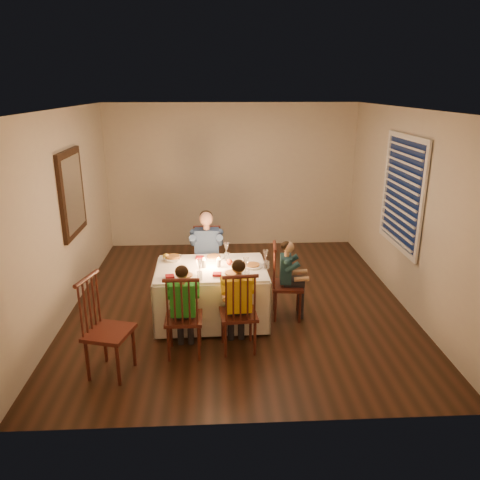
{
  "coord_description": "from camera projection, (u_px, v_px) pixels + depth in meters",
  "views": [
    {
      "loc": [
        -0.29,
        -5.95,
        2.87
      ],
      "look_at": [
        0.03,
        0.15,
        0.85
      ],
      "focal_mm": 35.0,
      "sensor_mm": 36.0,
      "label": 1
    }
  ],
  "objects": [
    {
      "name": "chair_extra",
      "position": [
        113.0,
        373.0,
        4.92
      ],
      "size": [
        0.53,
        0.54,
        1.08
      ],
      "primitive_type": null,
      "rotation": [
        0.0,
        0.0,
        1.29
      ],
      "color": "#3D1710",
      "rests_on": "ground"
    },
    {
      "name": "adult",
      "position": [
        208.0,
        294.0,
        6.77
      ],
      "size": [
        0.46,
        0.42,
        1.24
      ],
      "primitive_type": null,
      "rotation": [
        0.0,
        0.0,
        -0.03
      ],
      "color": "navy",
      "rests_on": "ground"
    },
    {
      "name": "chair_end",
      "position": [
        286.0,
        316.0,
        6.13
      ],
      "size": [
        0.42,
        0.44,
        0.98
      ],
      "primitive_type": null,
      "rotation": [
        0.0,
        0.0,
        1.48
      ],
      "color": "#3D1710",
      "rests_on": "ground"
    },
    {
      "name": "chair_near_left",
      "position": [
        185.0,
        353.0,
        5.28
      ],
      "size": [
        0.41,
        0.39,
        0.98
      ],
      "primitive_type": null,
      "rotation": [
        0.0,
        0.0,
        3.15
      ],
      "color": "#3D1710",
      "rests_on": "ground"
    },
    {
      "name": "ceiling",
      "position": [
        238.0,
        109.0,
        5.74
      ],
      "size": [
        5.0,
        5.0,
        0.0
      ],
      "primitive_type": "plane",
      "color": "white",
      "rests_on": "wall_back"
    },
    {
      "name": "squash",
      "position": [
        166.0,
        257.0,
        6.03
      ],
      "size": [
        0.09,
        0.09,
        0.09
      ],
      "primitive_type": "sphere",
      "color": "gold",
      "rests_on": "dining_table"
    },
    {
      "name": "candle_left",
      "position": [
        204.0,
        264.0,
        5.79
      ],
      "size": [
        0.06,
        0.06,
        0.1
      ],
      "primitive_type": "cylinder",
      "color": "white",
      "rests_on": "dining_table"
    },
    {
      "name": "setting_green",
      "position": [
        185.0,
        276.0,
        5.5
      ],
      "size": [
        0.27,
        0.27,
        0.02
      ],
      "primitive_type": "cylinder",
      "rotation": [
        0.0,
        0.0,
        0.02
      ],
      "color": "white",
      "rests_on": "dining_table"
    },
    {
      "name": "wall_back",
      "position": [
        232.0,
        176.0,
        8.51
      ],
      "size": [
        4.5,
        0.02,
        2.6
      ],
      "primitive_type": "cube",
      "color": "beige",
      "rests_on": "ground"
    },
    {
      "name": "setting_teal",
      "position": [
        252.0,
        266.0,
        5.83
      ],
      "size": [
        0.27,
        0.27,
        0.02
      ],
      "primitive_type": "cylinder",
      "rotation": [
        0.0,
        0.0,
        0.02
      ],
      "color": "white",
      "rests_on": "dining_table"
    },
    {
      "name": "setting_adult",
      "position": [
        214.0,
        258.0,
        6.11
      ],
      "size": [
        0.27,
        0.27,
        0.02
      ],
      "primitive_type": "cylinder",
      "rotation": [
        0.0,
        0.0,
        0.02
      ],
      "color": "white",
      "rests_on": "dining_table"
    },
    {
      "name": "wall_right",
      "position": [
        406.0,
        209.0,
        6.26
      ],
      "size": [
        0.02,
        5.0,
        2.6
      ],
      "primitive_type": "cube",
      "color": "beige",
      "rests_on": "ground"
    },
    {
      "name": "chair_near_right",
      "position": [
        238.0,
        348.0,
        5.37
      ],
      "size": [
        0.44,
        0.42,
        0.98
      ],
      "primitive_type": null,
      "rotation": [
        0.0,
        0.0,
        3.22
      ],
      "color": "#3D1710",
      "rests_on": "ground"
    },
    {
      "name": "candle_right",
      "position": [
        219.0,
        263.0,
        5.81
      ],
      "size": [
        0.06,
        0.06,
        0.1
      ],
      "primitive_type": "cylinder",
      "color": "white",
      "rests_on": "dining_table"
    },
    {
      "name": "child_yellow",
      "position": [
        238.0,
        348.0,
        5.37
      ],
      "size": [
        0.4,
        0.37,
        1.1
      ],
      "primitive_type": null,
      "rotation": [
        0.0,
        0.0,
        3.22
      ],
      "color": "yellow",
      "rests_on": "ground"
    },
    {
      "name": "window_blinds",
      "position": [
        402.0,
        193.0,
        6.29
      ],
      "size": [
        0.07,
        1.34,
        1.54
      ],
      "color": "black",
      "rests_on": "wall_right"
    },
    {
      "name": "wall_left",
      "position": [
        64.0,
        214.0,
        6.03
      ],
      "size": [
        0.02,
        5.0,
        2.6
      ],
      "primitive_type": "cube",
      "color": "beige",
      "rests_on": "ground"
    },
    {
      "name": "child_teal",
      "position": [
        286.0,
        316.0,
        6.13
      ],
      "size": [
        0.33,
        0.36,
        1.03
      ],
      "primitive_type": null,
      "rotation": [
        0.0,
        0.0,
        1.48
      ],
      "color": "#1B3B45",
      "rests_on": "ground"
    },
    {
      "name": "child_green",
      "position": [
        185.0,
        353.0,
        5.28
      ],
      "size": [
        0.36,
        0.33,
        1.07
      ],
      "primitive_type": null,
      "rotation": [
        0.0,
        0.0,
        3.15
      ],
      "color": "green",
      "rests_on": "ground"
    },
    {
      "name": "setting_yellow",
      "position": [
        232.0,
        274.0,
        5.57
      ],
      "size": [
        0.27,
        0.27,
        0.02
      ],
      "primitive_type": "cylinder",
      "rotation": [
        0.0,
        0.0,
        0.02
      ],
      "color": "white",
      "rests_on": "dining_table"
    },
    {
      "name": "dining_table",
      "position": [
        211.0,
        282.0,
        5.88
      ],
      "size": [
        1.41,
        1.04,
        0.69
      ],
      "rotation": [
        0.0,
        0.0,
        0.02
      ],
      "color": "white",
      "rests_on": "ground"
    },
    {
      "name": "chair_adult",
      "position": [
        208.0,
        294.0,
        6.77
      ],
      "size": [
        0.41,
        0.4,
        0.98
      ],
      "primitive_type": null,
      "rotation": [
        0.0,
        0.0,
        -0.03
      ],
      "color": "#3D1710",
      "rests_on": "ground"
    },
    {
      "name": "ground",
      "position": [
        238.0,
        301.0,
        6.55
      ],
      "size": [
        5.0,
        5.0,
        0.0
      ],
      "primitive_type": "plane",
      "color": "black",
      "rests_on": "ground"
    },
    {
      "name": "serving_bowl",
      "position": [
        173.0,
        259.0,
        6.01
      ],
      "size": [
        0.26,
        0.26,
        0.06
      ],
      "primitive_type": "imported",
      "rotation": [
        0.0,
        0.0,
        -0.11
      ],
      "color": "white",
      "rests_on": "dining_table"
    },
    {
      "name": "wall_mirror",
      "position": [
        72.0,
        193.0,
        6.25
      ],
      "size": [
        0.06,
        0.95,
        1.15
      ],
      "color": "black",
      "rests_on": "wall_left"
    },
    {
      "name": "orange_fruit",
      "position": [
        230.0,
        262.0,
        5.87
      ],
      "size": [
        0.08,
        0.08,
        0.08
      ],
      "primitive_type": "sphere",
      "color": "#FF5015",
      "rests_on": "dining_table"
    }
  ]
}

